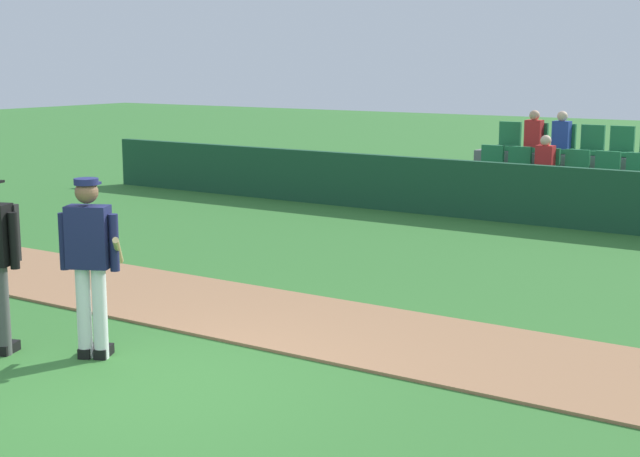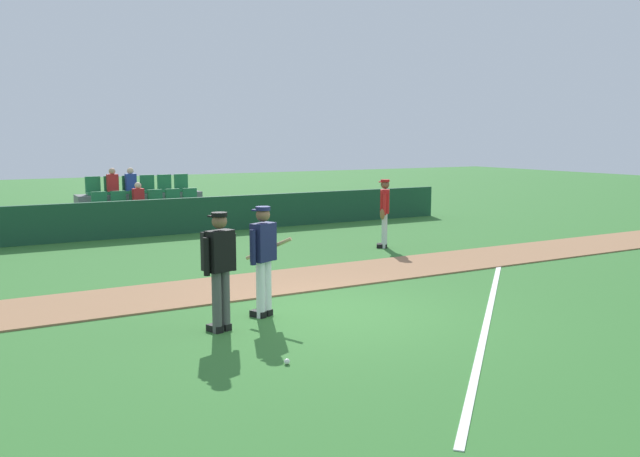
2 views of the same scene
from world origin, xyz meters
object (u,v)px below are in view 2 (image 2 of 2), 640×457
batter_navy_jersey (263,257)px  baseball (287,362)px  runner_red_jersey (384,211)px  umpire_home_plate (219,264)px

batter_navy_jersey → baseball: 2.48m
runner_red_jersey → baseball: size_ratio=23.78×
umpire_home_plate → baseball: size_ratio=23.78×
runner_red_jersey → baseball: 9.13m
umpire_home_plate → runner_red_jersey: (6.36, 4.90, -0.04)m
umpire_home_plate → baseball: bearing=-83.5°
baseball → runner_red_jersey: bearing=47.3°
umpire_home_plate → baseball: (0.20, -1.77, -0.96)m
batter_navy_jersey → runner_red_jersey: 7.07m
umpire_home_plate → runner_red_jersey: size_ratio=1.00×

